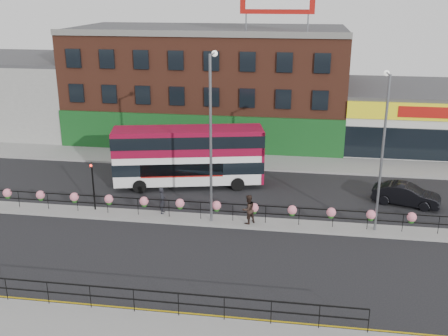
# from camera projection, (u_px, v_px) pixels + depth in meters

# --- Properties ---
(ground) EXTENTS (120.00, 120.00, 0.00)m
(ground) POSITION_uv_depth(u_px,v_px,m) (217.00, 222.00, 32.26)
(ground) COLOR black
(ground) RESTS_ON ground
(north_pavement) EXTENTS (60.00, 4.00, 0.15)m
(north_pavement) POSITION_uv_depth(u_px,v_px,m) (240.00, 161.00, 43.47)
(north_pavement) COLOR gray
(north_pavement) RESTS_ON ground
(median) EXTENTS (60.00, 1.60, 0.15)m
(median) POSITION_uv_depth(u_px,v_px,m) (217.00, 221.00, 32.24)
(median) COLOR gray
(median) RESTS_ON ground
(yellow_line_inner) EXTENTS (60.00, 0.10, 0.01)m
(yellow_line_inner) POSITION_uv_depth(u_px,v_px,m) (181.00, 313.00, 23.19)
(yellow_line_inner) COLOR gold
(yellow_line_inner) RESTS_ON ground
(yellow_line_outer) EXTENTS (60.00, 0.10, 0.01)m
(yellow_line_outer) POSITION_uv_depth(u_px,v_px,m) (180.00, 315.00, 23.02)
(yellow_line_outer) COLOR gold
(yellow_line_outer) RESTS_ON ground
(brick_building) EXTENTS (25.00, 12.21, 10.30)m
(brick_building) POSITION_uv_depth(u_px,v_px,m) (209.00, 83.00, 49.85)
(brick_building) COLOR brown
(brick_building) RESTS_ON ground
(supermarket) EXTENTS (15.00, 12.25, 5.30)m
(supermarket) POSITION_uv_depth(u_px,v_px,m) (425.00, 116.00, 47.75)
(supermarket) COLOR silver
(supermarket) RESTS_ON ground
(warehouse_west) EXTENTS (15.50, 12.00, 7.30)m
(warehouse_west) POSITION_uv_depth(u_px,v_px,m) (14.00, 92.00, 53.25)
(warehouse_west) COLOR #959591
(warehouse_west) RESTS_ON ground
(median_railing) EXTENTS (30.04, 0.56, 1.23)m
(median_railing) POSITION_uv_depth(u_px,v_px,m) (217.00, 206.00, 31.93)
(median_railing) COLOR black
(median_railing) RESTS_ON median
(south_railing) EXTENTS (20.04, 0.05, 1.12)m
(south_railing) POSITION_uv_depth(u_px,v_px,m) (133.00, 295.00, 22.79)
(south_railing) COLOR black
(south_railing) RESTS_ON south_pavement
(double_decker_bus) EXTENTS (10.95, 4.74, 4.31)m
(double_decker_bus) POSITION_uv_depth(u_px,v_px,m) (189.00, 151.00, 37.36)
(double_decker_bus) COLOR white
(double_decker_bus) RESTS_ON ground
(car) EXTENTS (3.83, 5.13, 1.42)m
(car) POSITION_uv_depth(u_px,v_px,m) (406.00, 195.00, 34.61)
(car) COLOR black
(car) RESTS_ON ground
(pedestrian_a) EXTENTS (0.67, 0.49, 1.71)m
(pedestrian_a) POSITION_uv_depth(u_px,v_px,m) (162.00, 200.00, 32.92)
(pedestrian_a) COLOR black
(pedestrian_a) RESTS_ON median
(pedestrian_b) EXTENTS (1.58, 1.58, 1.82)m
(pedestrian_b) POSITION_uv_depth(u_px,v_px,m) (248.00, 209.00, 31.45)
(pedestrian_b) COLOR black
(pedestrian_b) RESTS_ON median
(lamp_column_west) EXTENTS (0.36, 1.77, 10.10)m
(lamp_column_west) POSITION_uv_depth(u_px,v_px,m) (211.00, 125.00, 30.38)
(lamp_column_west) COLOR slate
(lamp_column_west) RESTS_ON median
(lamp_column_east) EXTENTS (0.33, 1.61, 9.17)m
(lamp_column_east) POSITION_uv_depth(u_px,v_px,m) (383.00, 140.00, 29.32)
(lamp_column_east) COLOR slate
(lamp_column_east) RESTS_ON median
(traffic_light_median) EXTENTS (0.15, 0.28, 3.65)m
(traffic_light_median) POSITION_uv_depth(u_px,v_px,m) (92.00, 176.00, 32.97)
(traffic_light_median) COLOR black
(traffic_light_median) RESTS_ON median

